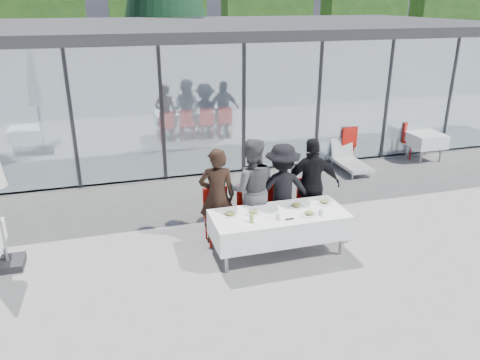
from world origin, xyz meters
name	(u,v)px	position (x,y,z in m)	size (l,w,h in m)	color
ground	(253,258)	(0.00, 0.00, 0.00)	(90.00, 90.00, 0.00)	gray
pavilion	(236,63)	(2.00, 8.16, 2.15)	(14.80, 8.80, 3.44)	gray
treeline	(99,28)	(-2.00, 28.00, 2.20)	(62.50, 2.00, 4.40)	#1B3B13
dining_table	(279,225)	(0.46, 0.06, 0.54)	(2.26, 0.96, 0.75)	white
diner_a	(217,196)	(-0.43, 0.76, 0.87)	(0.64, 0.64, 1.74)	black
diner_chair_a	(217,213)	(-0.43, 0.81, 0.54)	(0.44, 0.44, 0.97)	#B7130C
diner_b	(251,189)	(0.19, 0.76, 0.93)	(0.91, 0.91, 1.86)	#545454
diner_chair_b	(250,208)	(0.19, 0.81, 0.54)	(0.44, 0.44, 0.97)	#B7130C
diner_c	(282,190)	(0.78, 0.76, 0.86)	(1.11, 1.11, 1.72)	black
diner_chair_c	(280,205)	(0.78, 0.81, 0.54)	(0.44, 0.44, 0.97)	#B7130C
diner_d	(312,185)	(1.36, 0.76, 0.88)	(1.04, 1.04, 1.77)	black
diner_chair_d	(310,201)	(1.36, 0.81, 0.54)	(0.44, 0.44, 0.97)	#B7130C
plate_a	(230,214)	(-0.35, 0.19, 0.77)	(0.27, 0.27, 0.07)	white
plate_b	(253,212)	(0.04, 0.16, 0.77)	(0.27, 0.27, 0.07)	white
plate_c	(297,206)	(0.84, 0.21, 0.77)	(0.27, 0.27, 0.07)	white
plate_d	(325,202)	(1.36, 0.20, 0.77)	(0.27, 0.27, 0.07)	white
plate_extra	(309,214)	(0.91, -0.15, 0.77)	(0.27, 0.27, 0.07)	white
juice_bottle	(252,218)	(-0.08, -0.14, 0.82)	(0.06, 0.06, 0.14)	#80B44B
drinking_glasses	(299,214)	(0.72, -0.18, 0.80)	(0.80, 0.14, 0.10)	silver
folded_eyeglasses	(290,219)	(0.54, -0.21, 0.76)	(0.14, 0.03, 0.01)	black
spare_table_right	(425,140)	(5.98, 3.64, 0.55)	(0.86, 0.86, 0.74)	white
spare_chair_a	(410,138)	(5.75, 3.95, 0.54)	(0.60, 0.60, 0.97)	#B7130C
spare_chair_b	(347,142)	(3.89, 4.07, 0.54)	(0.48, 0.48, 0.97)	#B7130C
lounger	(348,159)	(3.68, 3.56, 0.26)	(0.61, 1.34, 0.72)	silver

